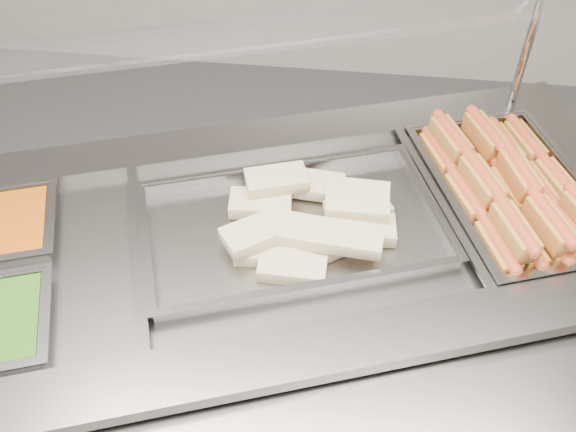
# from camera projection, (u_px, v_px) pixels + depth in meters

# --- Properties ---
(steam_counter) EXTENTS (2.10, 1.45, 0.92)m
(steam_counter) POSITION_uv_depth(u_px,v_px,m) (271.00, 338.00, 1.86)
(steam_counter) COLOR slate
(steam_counter) RESTS_ON ground
(sneeze_guard) EXTENTS (1.69, 0.85, 0.45)m
(sneeze_guard) POSITION_uv_depth(u_px,v_px,m) (243.00, 39.00, 1.43)
(sneeze_guard) COLOR #BDBDC1
(sneeze_guard) RESTS_ON steam_counter
(pan_hotdogs) EXTENTS (0.52, 0.65, 0.10)m
(pan_hotdogs) POSITION_uv_depth(u_px,v_px,m) (509.00, 199.00, 1.66)
(pan_hotdogs) COLOR gray
(pan_hotdogs) RESTS_ON steam_counter
(pan_wraps) EXTENTS (0.79, 0.62, 0.07)m
(pan_wraps) POSITION_uv_depth(u_px,v_px,m) (292.00, 230.00, 1.56)
(pan_wraps) COLOR gray
(pan_wraps) RESTS_ON steam_counter
(hotdogs_in_buns) EXTENTS (0.46, 0.59, 0.12)m
(hotdogs_in_buns) POSITION_uv_depth(u_px,v_px,m) (512.00, 188.00, 1.62)
(hotdogs_in_buns) COLOR #9A5920
(hotdogs_in_buns) RESTS_ON pan_hotdogs
(tortilla_wraps) EXTENTS (0.42, 0.37, 0.07)m
(tortilla_wraps) POSITION_uv_depth(u_px,v_px,m) (315.00, 221.00, 1.54)
(tortilla_wraps) COLOR beige
(tortilla_wraps) RESTS_ON pan_wraps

